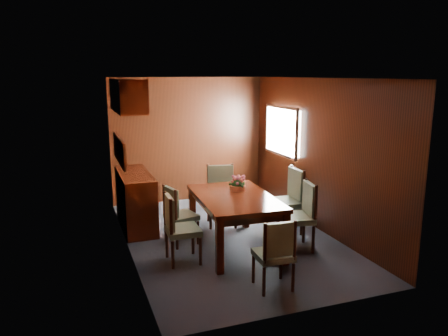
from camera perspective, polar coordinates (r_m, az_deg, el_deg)
name	(u,v)px	position (r m, az deg, el deg)	size (l,w,h in m)	color
ground	(229,238)	(6.77, 0.63, -9.09)	(4.50, 4.50, 0.00)	#303642
room_shell	(215,130)	(6.64, -1.19, 5.04)	(3.06, 4.52, 2.41)	black
sideboard	(135,200)	(7.26, -11.49, -4.11)	(0.48, 1.40, 0.90)	#361106
dining_table	(235,203)	(6.21, 1.40, -4.61)	(1.11, 1.69, 0.77)	#361106
chair_left_near	(177,225)	(5.80, -6.10, -7.40)	(0.43, 0.45, 0.93)	black
chair_left_far	(177,212)	(6.42, -6.13, -5.73)	(0.49, 0.50, 0.88)	black
chair_right_near	(301,212)	(6.30, 10.08, -5.67)	(0.53, 0.54, 0.98)	black
chair_right_far	(289,197)	(6.93, 8.49, -3.74)	(0.48, 0.50, 1.03)	black
chair_head	(276,251)	(5.10, 6.77, -10.69)	(0.43, 0.42, 0.87)	black
chair_foot	(221,191)	(7.24, -0.37, -3.07)	(0.56, 0.54, 0.99)	black
flower_centerpiece	(238,182)	(6.46, 1.78, -1.85)	(0.25, 0.25, 0.25)	#B95E38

